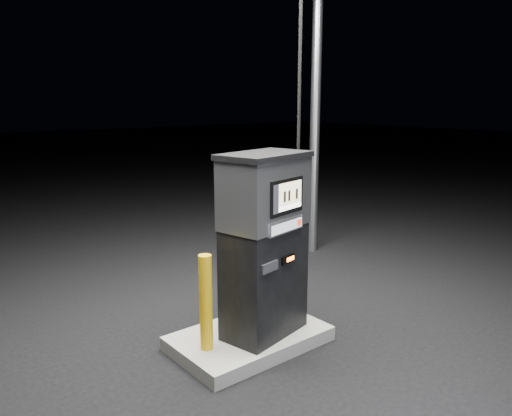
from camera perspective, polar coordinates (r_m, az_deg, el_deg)
ground at (r=5.54m, az=-0.76°, el=-15.37°), size 80.00×80.00×0.00m
pump_island at (r=5.50m, az=-0.77°, el=-14.67°), size 1.60×1.00×0.15m
fuel_dispenser at (r=5.11m, az=1.01°, el=-4.07°), size 1.10×0.75×3.96m
bollard_left at (r=4.97m, az=-5.75°, el=-10.72°), size 0.17×0.17×0.97m
bollard_right at (r=5.59m, az=4.88°, el=-9.08°), size 0.13×0.13×0.77m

